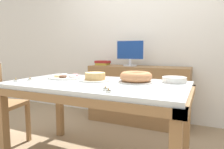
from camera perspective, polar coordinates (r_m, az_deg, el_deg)
The scene contains 14 objects.
wall_back at distance 3.20m, azimuth 9.28°, elevation 10.95°, with size 8.00×0.10×2.60m, color white.
dining_table at distance 1.81m, azimuth -4.53°, elevation -5.22°, with size 1.61×0.89×0.78m.
sideboard at distance 2.98m, azimuth 7.38°, elevation -5.73°, with size 1.44×0.44×0.84m.
computer_monitor at distance 2.95m, azimuth 5.19°, elevation 6.11°, with size 0.42×0.20×0.38m.
book_stack at distance 3.14m, azimuth -2.68°, elevation 3.32°, with size 0.22×0.20×0.07m.
cake_chocolate_round at distance 1.87m, azimuth -4.84°, elevation -0.79°, with size 0.30×0.30×0.08m.
cake_golden_bundt at distance 1.78m, azimuth 6.84°, elevation -0.79°, with size 0.32×0.32×0.09m.
pastry_platter at distance 2.12m, azimuth -12.82°, elevation -0.68°, with size 0.38×0.38×0.04m.
plate_stack at distance 1.85m, azimuth 17.37°, elevation -1.42°, with size 0.21×0.21×0.05m.
tealight_near_cakes at distance 1.33m, azimuth -0.99°, elevation -4.77°, with size 0.04×0.04×0.04m.
tealight_near_front at distance 1.41m, azimuth -1.86°, elevation -4.13°, with size 0.04×0.04×0.04m.
tealight_left_edge at distance 2.05m, azimuth -22.40°, elevation -1.29°, with size 0.04×0.04×0.04m.
tealight_right_edge at distance 2.04m, azimuth -25.76°, elevation -1.49°, with size 0.04×0.04×0.04m.
tealight_centre at distance 2.10m, azimuth -5.95°, elevation -0.64°, with size 0.04×0.04×0.04m.
Camera 1 is at (0.87, -1.54, 1.05)m, focal length 32.00 mm.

